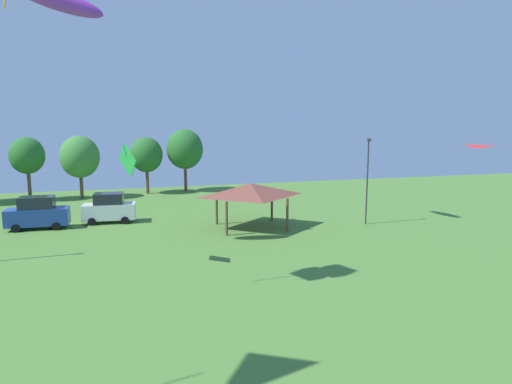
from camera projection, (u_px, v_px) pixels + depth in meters
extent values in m
cube|color=green|center=(127.00, 160.00, 25.71)|extent=(0.91, 1.84, 2.00)
cylinder|color=blue|center=(127.00, 160.00, 25.69)|extent=(0.47, 0.15, 1.79)
pyramid|color=red|center=(475.00, 157.00, 30.16)|extent=(1.81, 1.88, 0.19)
cube|color=#234299|center=(38.00, 217.00, 36.10)|extent=(4.71, 1.83, 1.35)
cube|color=#1E232D|center=(37.00, 202.00, 35.91)|extent=(2.61, 1.64, 0.94)
cylinder|color=black|center=(56.00, 226.00, 35.74)|extent=(0.65, 0.24, 0.64)
cylinder|color=black|center=(60.00, 222.00, 37.37)|extent=(0.65, 0.24, 0.64)
cylinder|color=black|center=(16.00, 228.00, 35.03)|extent=(0.65, 0.24, 0.64)
cylinder|color=black|center=(21.00, 224.00, 36.66)|extent=(0.65, 0.24, 0.64)
cube|color=silver|center=(109.00, 211.00, 38.30)|extent=(4.36, 2.08, 1.29)
cube|color=#1E232D|center=(109.00, 198.00, 38.13)|extent=(2.45, 1.78, 0.91)
cylinder|color=black|center=(125.00, 220.00, 37.82)|extent=(0.66, 0.27, 0.64)
cylinder|color=black|center=(127.00, 216.00, 39.49)|extent=(0.66, 0.27, 0.64)
cylinder|color=black|center=(92.00, 222.00, 37.32)|extent=(0.66, 0.27, 0.64)
cylinder|color=black|center=(95.00, 217.00, 38.99)|extent=(0.66, 0.27, 0.64)
cylinder|color=brown|center=(227.00, 219.00, 33.97)|extent=(0.20, 0.20, 2.60)
cylinder|color=brown|center=(287.00, 215.00, 35.28)|extent=(0.20, 0.20, 2.60)
cylinder|color=brown|center=(217.00, 209.00, 37.64)|extent=(0.20, 0.20, 2.60)
cylinder|color=brown|center=(272.00, 206.00, 38.95)|extent=(0.20, 0.20, 2.60)
pyramid|color=brown|center=(251.00, 190.00, 36.17)|extent=(6.22, 5.01, 1.00)
cylinder|color=#2D2D33|center=(367.00, 183.00, 37.37)|extent=(0.12, 0.12, 6.85)
cube|color=#4C4C51|center=(369.00, 140.00, 36.81)|extent=(0.36, 0.20, 0.24)
cylinder|color=brown|center=(29.00, 184.00, 48.39)|extent=(0.36, 0.36, 3.52)
ellipsoid|color=#286628|center=(27.00, 155.00, 47.89)|extent=(3.54, 3.54, 3.89)
cylinder|color=brown|center=(81.00, 185.00, 49.76)|extent=(0.36, 0.36, 3.04)
ellipsoid|color=#3D7F38|center=(80.00, 157.00, 49.27)|extent=(4.15, 4.15, 4.57)
cylinder|color=brown|center=(147.00, 180.00, 53.10)|extent=(0.36, 0.36, 3.16)
ellipsoid|color=#286628|center=(146.00, 155.00, 52.63)|extent=(3.70, 3.70, 4.08)
cylinder|color=brown|center=(186.00, 177.00, 54.77)|extent=(0.36, 0.36, 3.46)
ellipsoid|color=#286628|center=(185.00, 149.00, 54.24)|extent=(4.30, 4.30, 4.73)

